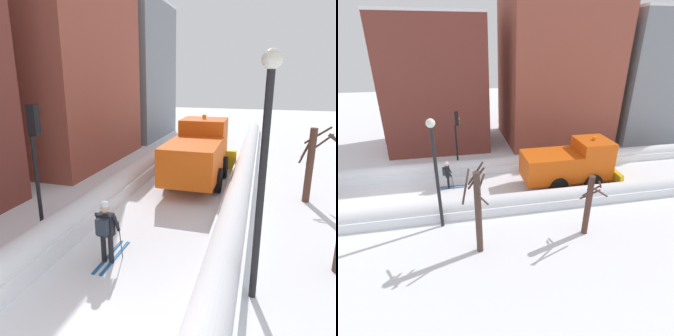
# 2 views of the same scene
# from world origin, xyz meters

# --- Properties ---
(ground_plane) EXTENTS (80.00, 80.00, 0.00)m
(ground_plane) POSITION_xyz_m (0.00, 10.00, 0.00)
(ground_plane) COLOR white
(snowbank_left) EXTENTS (1.10, 36.00, 0.95)m
(snowbank_left) POSITION_xyz_m (-2.51, 10.00, 0.40)
(snowbank_left) COLOR white
(snowbank_left) RESTS_ON ground
(snowbank_right) EXTENTS (1.10, 36.00, 0.95)m
(snowbank_right) POSITION_xyz_m (2.51, 10.00, 0.39)
(snowbank_right) COLOR white
(snowbank_right) RESTS_ON ground
(building_brick_mid) EXTENTS (7.77, 8.98, 14.81)m
(building_brick_mid) POSITION_xyz_m (-8.90, 13.42, 7.41)
(building_brick_mid) COLOR brown
(building_brick_mid) RESTS_ON ground
(building_concrete_far) EXTENTS (8.25, 8.10, 10.82)m
(building_concrete_far) POSITION_xyz_m (-8.90, 22.50, 5.41)
(building_concrete_far) COLOR gray
(building_concrete_far) RESTS_ON ground
(plow_truck) EXTENTS (3.20, 5.98, 3.12)m
(plow_truck) POSITION_xyz_m (0.41, 11.26, 1.48)
(plow_truck) COLOR #DB510F
(plow_truck) RESTS_ON ground
(skier) EXTENTS (0.62, 1.80, 1.81)m
(skier) POSITION_xyz_m (-0.58, 3.70, 1.00)
(skier) COLOR black
(skier) RESTS_ON ground
(traffic_light_pole) EXTENTS (0.28, 0.42, 4.15)m
(traffic_light_pole) POSITION_xyz_m (-3.19, 4.51, 2.92)
(traffic_light_pole) COLOR black
(traffic_light_pole) RESTS_ON ground
(street_lamp) EXTENTS (0.40, 0.40, 5.43)m
(street_lamp) POSITION_xyz_m (3.28, 3.38, 3.42)
(street_lamp) COLOR black
(street_lamp) RESTS_ON ground
(bare_tree_mid) EXTENTS (1.15, 1.17, 3.13)m
(bare_tree_mid) POSITION_xyz_m (5.17, 10.07, 1.61)
(bare_tree_mid) COLOR #4B3027
(bare_tree_mid) RESTS_ON ground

